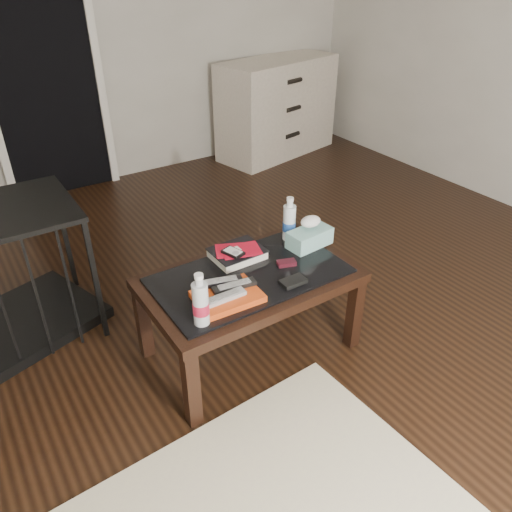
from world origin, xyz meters
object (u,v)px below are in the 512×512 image
at_px(coffee_table, 250,285).
at_px(tissue_box, 309,238).
at_px(water_bottle_left, 200,299).
at_px(textbook, 237,254).
at_px(dresser, 277,108).
at_px(water_bottle_right, 289,219).
at_px(pet_crate, 0,300).

bearing_deg(coffee_table, tissue_box, 8.00).
bearing_deg(water_bottle_left, textbook, 42.31).
bearing_deg(water_bottle_left, dresser, 49.26).
relative_size(dresser, textbook, 5.11).
relative_size(textbook, water_bottle_right, 1.05).
distance_m(pet_crate, water_bottle_right, 1.55).
bearing_deg(tissue_box, textbook, 159.76).
height_order(coffee_table, water_bottle_left, water_bottle_left).
bearing_deg(tissue_box, coffee_table, -176.86).
xyz_separation_m(dresser, pet_crate, (-2.82, -1.51, -0.22)).
xyz_separation_m(water_bottle_right, tissue_box, (0.05, -0.12, -0.07)).
bearing_deg(water_bottle_left, pet_crate, 123.93).
xyz_separation_m(coffee_table, textbook, (0.03, 0.16, 0.09)).
bearing_deg(textbook, water_bottle_right, 1.65).
distance_m(textbook, water_bottle_right, 0.34).
distance_m(water_bottle_left, tissue_box, 0.80).
bearing_deg(pet_crate, water_bottle_left, -74.17).
distance_m(coffee_table, textbook, 0.18).
bearing_deg(textbook, pet_crate, 148.16).
height_order(water_bottle_left, tissue_box, water_bottle_left).
distance_m(coffee_table, water_bottle_right, 0.43).
distance_m(water_bottle_left, water_bottle_right, 0.80).
relative_size(pet_crate, water_bottle_left, 4.38).
relative_size(pet_crate, water_bottle_right, 4.38).
xyz_separation_m(pet_crate, water_bottle_right, (1.37, -0.62, 0.35)).
xyz_separation_m(coffee_table, water_bottle_left, (-0.36, -0.19, 0.18)).
relative_size(textbook, water_bottle_left, 1.05).
distance_m(dresser, pet_crate, 3.20).
bearing_deg(dresser, textbook, -141.49).
distance_m(textbook, water_bottle_left, 0.53).
xyz_separation_m(water_bottle_left, water_bottle_right, (0.71, 0.36, 0.00)).
xyz_separation_m(pet_crate, textbook, (1.05, -0.64, 0.25)).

